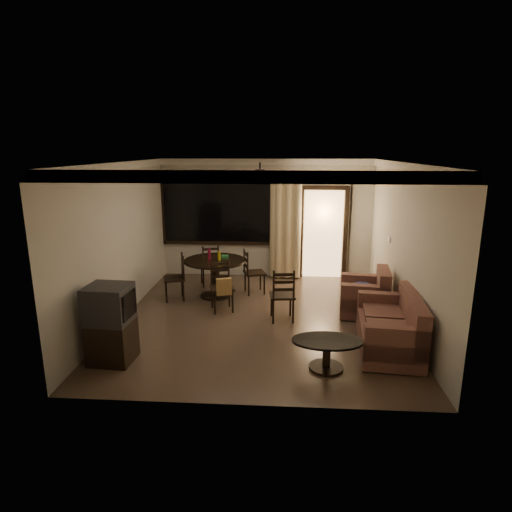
# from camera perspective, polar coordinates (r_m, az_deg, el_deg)

# --- Properties ---
(ground) EXTENTS (5.50, 5.50, 0.00)m
(ground) POSITION_cam_1_polar(r_m,az_deg,el_deg) (7.93, 0.49, -8.28)
(ground) COLOR #7F6651
(ground) RESTS_ON ground
(room_shell) EXTENTS (5.50, 6.70, 5.50)m
(room_shell) POSITION_cam_1_polar(r_m,az_deg,el_deg) (9.18, 4.87, 6.60)
(room_shell) COLOR beige
(room_shell) RESTS_ON ground
(dining_table) EXTENTS (1.27, 1.27, 1.01)m
(dining_table) POSITION_cam_1_polar(r_m,az_deg,el_deg) (8.93, -5.48, -1.53)
(dining_table) COLOR black
(dining_table) RESTS_ON ground
(dining_chair_west) EXTENTS (0.53, 0.53, 0.95)m
(dining_chair_west) POSITION_cam_1_polar(r_m,az_deg,el_deg) (8.95, -10.75, -3.98)
(dining_chair_west) COLOR black
(dining_chair_west) RESTS_ON ground
(dining_chair_east) EXTENTS (0.53, 0.53, 0.95)m
(dining_chair_east) POSITION_cam_1_polar(r_m,az_deg,el_deg) (9.18, -0.26, -3.26)
(dining_chair_east) COLOR black
(dining_chair_east) RESTS_ON ground
(dining_chair_south) EXTENTS (0.53, 0.56, 0.95)m
(dining_chair_south) POSITION_cam_1_polar(r_m,az_deg,el_deg) (8.21, -4.53, -5.26)
(dining_chair_south) COLOR black
(dining_chair_south) RESTS_ON ground
(dining_chair_north) EXTENTS (0.53, 0.53, 0.95)m
(dining_chair_north) POSITION_cam_1_polar(r_m,az_deg,el_deg) (9.77, -6.14, -2.26)
(dining_chair_north) COLOR black
(dining_chair_north) RESTS_ON ground
(tv_cabinet) EXTENTS (0.64, 0.58, 1.15)m
(tv_cabinet) POSITION_cam_1_polar(r_m,az_deg,el_deg) (6.56, -18.80, -8.55)
(tv_cabinet) COLOR black
(tv_cabinet) RESTS_ON ground
(sofa) EXTENTS (1.02, 1.70, 0.86)m
(sofa) POSITION_cam_1_polar(r_m,az_deg,el_deg) (6.97, 17.80, -9.21)
(sofa) COLOR #4D2723
(sofa) RESTS_ON ground
(armchair) EXTENTS (0.97, 0.97, 0.86)m
(armchair) POSITION_cam_1_polar(r_m,az_deg,el_deg) (8.25, 14.59, -5.22)
(armchair) COLOR #4D2723
(armchair) RESTS_ON ground
(coffee_table) EXTENTS (1.00, 0.60, 0.44)m
(coffee_table) POSITION_cam_1_polar(r_m,az_deg,el_deg) (6.21, 9.42, -12.19)
(coffee_table) COLOR black
(coffee_table) RESTS_ON ground
(side_chair) EXTENTS (0.49, 0.49, 0.99)m
(side_chair) POSITION_cam_1_polar(r_m,az_deg,el_deg) (7.76, 3.51, -6.50)
(side_chair) COLOR black
(side_chair) RESTS_ON ground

